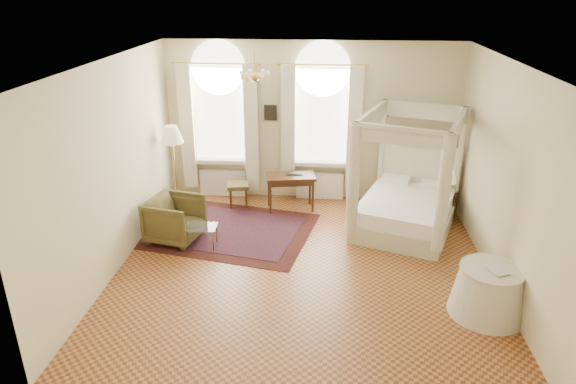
% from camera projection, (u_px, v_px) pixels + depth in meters
% --- Properties ---
extents(ground, '(6.00, 6.00, 0.00)m').
position_uv_depth(ground, '(303.00, 267.00, 8.45)').
color(ground, '#AC6631').
rests_on(ground, ground).
extents(room_walls, '(6.00, 6.00, 6.00)m').
position_uv_depth(room_walls, '(305.00, 152.00, 7.70)').
color(room_walls, beige).
rests_on(room_walls, ground).
extents(window_left, '(1.62, 0.27, 3.29)m').
position_uv_depth(window_left, '(220.00, 130.00, 10.67)').
color(window_left, silver).
rests_on(window_left, room_walls).
extents(window_right, '(1.62, 0.27, 3.29)m').
position_uv_depth(window_right, '(321.00, 132.00, 10.52)').
color(window_right, silver).
rests_on(window_right, room_walls).
extents(chandelier, '(0.51, 0.45, 0.50)m').
position_uv_depth(chandelier, '(255.00, 75.00, 8.52)').
color(chandelier, gold).
rests_on(chandelier, room_walls).
extents(wall_pictures, '(2.54, 0.03, 0.39)m').
position_uv_depth(wall_pictures, '(316.00, 112.00, 10.46)').
color(wall_pictures, black).
rests_on(wall_pictures, room_walls).
extents(canopy_bed, '(2.25, 2.47, 2.23)m').
position_uv_depth(canopy_bed, '(406.00, 205.00, 9.54)').
color(canopy_bed, beige).
rests_on(canopy_bed, ground).
extents(nightstand, '(0.48, 0.46, 0.55)m').
position_uv_depth(nightstand, '(446.00, 205.00, 10.10)').
color(nightstand, '#37210F').
rests_on(nightstand, ground).
extents(nightstand_lamp, '(0.30, 0.30, 0.45)m').
position_uv_depth(nightstand_lamp, '(449.00, 178.00, 9.88)').
color(nightstand_lamp, gold).
rests_on(nightstand_lamp, nightstand).
extents(writing_desk, '(1.05, 0.68, 0.73)m').
position_uv_depth(writing_desk, '(291.00, 180.00, 10.37)').
color(writing_desk, '#37210F').
rests_on(writing_desk, ground).
extents(laptop, '(0.35, 0.25, 0.03)m').
position_uv_depth(laptop, '(294.00, 173.00, 10.42)').
color(laptop, black).
rests_on(laptop, writing_desk).
extents(stool, '(0.50, 0.50, 0.49)m').
position_uv_depth(stool, '(238.00, 187.00, 10.61)').
color(stool, '#443C1D').
rests_on(stool, ground).
extents(armchair, '(1.07, 1.05, 0.81)m').
position_uv_depth(armchair, '(175.00, 219.00, 9.19)').
color(armchair, '#4A4120').
rests_on(armchair, ground).
extents(coffee_table, '(0.59, 0.42, 0.40)m').
position_uv_depth(coffee_table, '(200.00, 228.00, 8.95)').
color(coffee_table, silver).
rests_on(coffee_table, ground).
extents(floor_lamp, '(0.45, 0.45, 1.76)m').
position_uv_depth(floor_lamp, '(172.00, 139.00, 10.02)').
color(floor_lamp, gold).
rests_on(floor_lamp, ground).
extents(oriental_rug, '(3.61, 2.91, 0.01)m').
position_uv_depth(oriental_rug, '(224.00, 229.00, 9.70)').
color(oriental_rug, '#441710').
rests_on(oriental_rug, ground).
extents(side_table, '(1.06, 1.06, 0.72)m').
position_uv_depth(side_table, '(489.00, 291.00, 7.14)').
color(side_table, beige).
rests_on(side_table, ground).
extents(book, '(0.31, 0.35, 0.03)m').
position_uv_depth(book, '(491.00, 272.00, 6.90)').
color(book, black).
rests_on(book, side_table).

